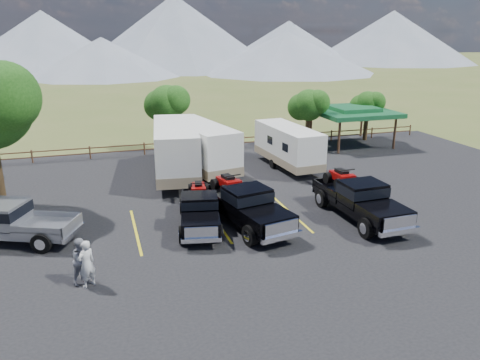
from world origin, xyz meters
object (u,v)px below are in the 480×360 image
object	(u,v)px
rig_left	(200,208)
trailer_center	(200,147)
rig_center	(245,204)
pickup_silver	(10,222)
trailer_left	(176,151)
pavilion	(352,112)
trailer_right	(288,147)
rig_right	(359,198)
person_b	(82,261)
person_a	(87,264)

from	to	relation	value
rig_left	trailer_center	distance (m)	9.20
rig_center	trailer_center	xyz separation A→B (m)	(-0.11, 9.37, 0.67)
pickup_silver	trailer_left	bearing A→B (deg)	153.71
pavilion	trailer_right	world-z (taller)	pavilion
trailer_center	rig_right	bearing A→B (deg)	-71.75
trailer_center	person_b	xyz separation A→B (m)	(-7.43, -12.93, -0.82)
rig_center	pickup_silver	distance (m)	10.74
person_b	trailer_center	bearing A→B (deg)	17.53
pavilion	rig_right	distance (m)	16.77
rig_center	trailer_right	xyz separation A→B (m)	(5.89, 8.63, 0.46)
rig_left	rig_center	xyz separation A→B (m)	(2.16, -0.44, 0.15)
rig_center	trailer_right	size ratio (longest dim) A/B	0.82
pavilion	pickup_silver	world-z (taller)	pavilion
person_a	person_b	bearing A→B (deg)	-98.86
trailer_right	person_a	xyz separation A→B (m)	(-13.27, -12.54, -0.58)
rig_left	person_a	xyz separation A→B (m)	(-5.22, -4.36, 0.03)
rig_center	trailer_left	distance (m)	8.75
trailer_left	person_b	size ratio (longest dim) A/B	5.58
rig_right	trailer_center	distance (m)	11.88
rig_right	trailer_center	bearing A→B (deg)	117.88
trailer_right	person_b	size ratio (longest dim) A/B	4.61
pickup_silver	rig_left	bearing A→B (deg)	108.87
rig_left	trailer_left	distance (m)	8.12
trailer_center	trailer_right	distance (m)	6.05
rig_left	rig_center	size ratio (longest dim) A/B	0.85
trailer_left	trailer_right	size ratio (longest dim) A/B	1.21
rig_right	person_a	xyz separation A→B (m)	(-13.15, -2.99, -0.13)
pavilion	rig_left	world-z (taller)	pavilion
person_b	rig_left	bearing A→B (deg)	-5.92
trailer_left	trailer_center	size ratio (longest dim) A/B	1.06
pavilion	rig_center	world-z (taller)	pavilion
trailer_left	person_b	distance (m)	13.35
trailer_left	trailer_right	distance (m)	7.81
rig_left	person_b	world-z (taller)	rig_left
rig_right	trailer_left	world-z (taller)	trailer_left
trailer_right	pickup_silver	size ratio (longest dim) A/B	1.30
pavilion	person_b	world-z (taller)	pavilion
trailer_center	person_b	bearing A→B (deg)	-131.34
rig_right	trailer_right	distance (m)	9.57
rig_right	trailer_center	world-z (taller)	trailer_center
rig_center	pickup_silver	xyz separation A→B (m)	(-10.67, 1.18, -0.09)
trailer_center	person_b	size ratio (longest dim) A/B	5.26
rig_left	trailer_right	size ratio (longest dim) A/B	0.70
trailer_center	person_a	distance (m)	15.17
trailer_right	pickup_silver	bearing A→B (deg)	-160.10
rig_right	person_b	xyz separation A→B (m)	(-13.31, -2.63, -0.16)
rig_center	trailer_right	world-z (taller)	trailer_right
rig_right	pavilion	bearing A→B (deg)	59.55
person_b	pickup_silver	bearing A→B (deg)	80.77
rig_center	trailer_left	bearing A→B (deg)	90.97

